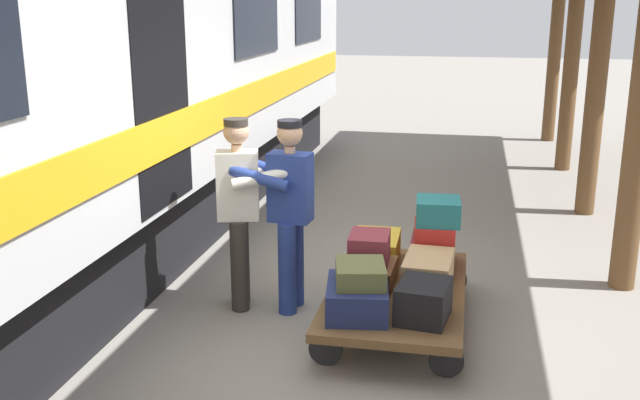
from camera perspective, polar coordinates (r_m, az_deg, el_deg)
The scene contains 15 objects.
ground_plane at distance 6.39m, azimuth 4.89°, elevation -9.51°, with size 60.00×60.00×0.00m, color gray.
train_car at distance 7.06m, azimuth -23.58°, elevation 9.07°, with size 3.02×16.18×4.00m.
luggage_cart at distance 6.26m, azimuth 5.99°, elevation -7.26°, with size 1.16×2.03×0.33m.
suitcase_black_hardshell at distance 5.66m, azimuth 8.04°, elevation -7.77°, with size 0.37×0.46×0.29m, color black.
suitcase_maroon_trunk at distance 6.70m, azimuth 8.68°, elevation -4.13°, with size 0.37×0.64×0.27m, color maroon.
suitcase_navy_fabric at distance 5.71m, azimuth 2.92°, elevation -7.64°, with size 0.47×0.61×0.24m, color navy.
suitcase_yellow_case at distance 6.74m, azimuth 4.37°, elevation -3.88°, with size 0.41×0.60×0.27m, color gold.
suitcase_tan_vintage at distance 6.17m, azimuth 8.39°, elevation -5.71°, with size 0.38×0.59×0.30m, color tan.
suitcase_brown_leather at distance 6.23m, azimuth 3.70°, elevation -5.83°, with size 0.45×0.51×0.21m, color brown.
suitcase_burgundy_valise at distance 6.16m, azimuth 3.85°, elevation -3.79°, with size 0.32×0.40×0.26m, color maroon.
suitcase_red_plastic at distance 6.64m, azimuth 8.87°, elevation -2.42°, with size 0.35×0.42×0.15m, color #AD231E.
suitcase_teal_softside at distance 6.59m, azimuth 9.16°, elevation -0.86°, with size 0.39×0.39×0.22m, color #1E666B.
suitcase_olive_duffel at distance 5.65m, azimuth 3.16°, elevation -5.72°, with size 0.37×0.43×0.16m, color brown.
porter_in_overalls at distance 6.35m, azimuth -2.47°, elevation -0.70°, with size 0.70×0.47×1.70m.
porter_by_door at distance 6.45m, azimuth -6.18°, elevation -0.53°, with size 0.73×0.55×1.70m.
Camera 1 is at (-0.63, 5.76, 2.69)m, focal length 41.18 mm.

